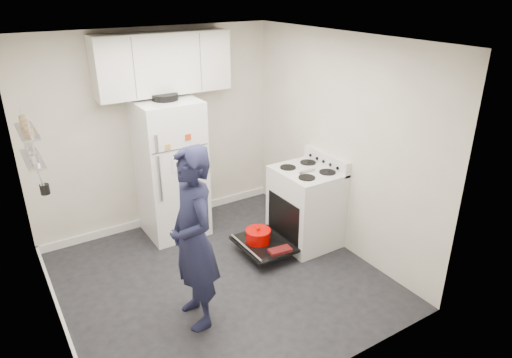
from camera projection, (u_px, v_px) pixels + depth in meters
room at (212, 177)px, 4.48m from camera, size 3.21×3.21×2.51m
electric_range at (305, 207)px, 5.50m from camera, size 0.66×0.76×1.10m
open_oven_door at (261, 240)px, 5.33m from camera, size 0.55×0.70×0.23m
refrigerator at (171, 168)px, 5.59m from camera, size 0.72×0.74×1.79m
upper_cabinets at (163, 63)px, 5.27m from camera, size 1.60×0.33×0.70m
wall_shelf_rack at (30, 146)px, 3.92m from camera, size 0.14×0.60×0.61m
person at (193, 239)px, 4.04m from camera, size 0.46×0.66×1.74m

